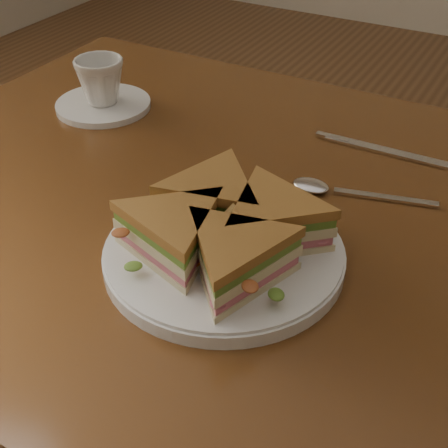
% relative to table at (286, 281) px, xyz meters
% --- Properties ---
extents(table, '(1.20, 0.80, 0.75)m').
position_rel_table_xyz_m(table, '(0.00, 0.00, 0.00)').
color(table, '#3D210D').
rests_on(table, ground).
extents(plate, '(0.27, 0.27, 0.02)m').
position_rel_table_xyz_m(plate, '(-0.03, -0.11, 0.11)').
color(plate, white).
rests_on(plate, table).
extents(sandwich_wedges, '(0.28, 0.28, 0.06)m').
position_rel_table_xyz_m(sandwich_wedges, '(-0.03, -0.11, 0.14)').
color(sandwich_wedges, beige).
rests_on(sandwich_wedges, plate).
extents(crisps_mound, '(0.09, 0.09, 0.05)m').
position_rel_table_xyz_m(crisps_mound, '(-0.03, -0.11, 0.14)').
color(crisps_mound, '#CB631A').
rests_on(crisps_mound, plate).
extents(spoon, '(0.18, 0.06, 0.01)m').
position_rel_table_xyz_m(spoon, '(0.02, 0.08, 0.10)').
color(spoon, silver).
rests_on(spoon, table).
extents(knife, '(0.22, 0.02, 0.00)m').
position_rel_table_xyz_m(knife, '(0.05, 0.21, 0.10)').
color(knife, silver).
rests_on(knife, table).
extents(saucer, '(0.15, 0.15, 0.01)m').
position_rel_table_xyz_m(saucer, '(-0.39, 0.13, 0.10)').
color(saucer, white).
rests_on(saucer, table).
extents(coffee_cup, '(0.08, 0.08, 0.07)m').
position_rel_table_xyz_m(coffee_cup, '(-0.39, 0.13, 0.14)').
color(coffee_cup, white).
rests_on(coffee_cup, saucer).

